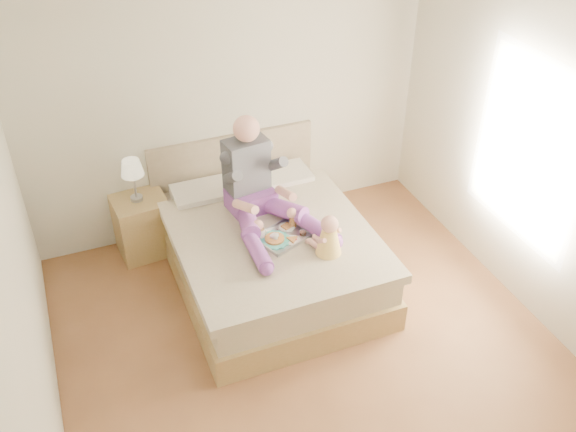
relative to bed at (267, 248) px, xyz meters
name	(u,v)px	position (x,y,z in m)	size (l,w,h in m)	color
room	(328,201)	(0.08, -1.08, 1.19)	(4.02, 4.22, 2.71)	brown
bed	(267,248)	(0.00, 0.00, 0.00)	(1.70, 2.18, 1.00)	olive
nightstand	(143,226)	(-1.00, 0.80, -0.01)	(0.54, 0.49, 0.61)	olive
lamp	(132,170)	(-1.01, 0.80, 0.62)	(0.21, 0.21, 0.43)	#ABACB2
adult	(258,190)	(-0.03, 0.13, 0.57)	(0.80, 1.21, 0.96)	purple
tray	(282,235)	(0.05, -0.26, 0.32)	(0.53, 0.48, 0.13)	#ABACB2
baby	(328,238)	(0.34, -0.59, 0.44)	(0.28, 0.33, 0.37)	#FFCC50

